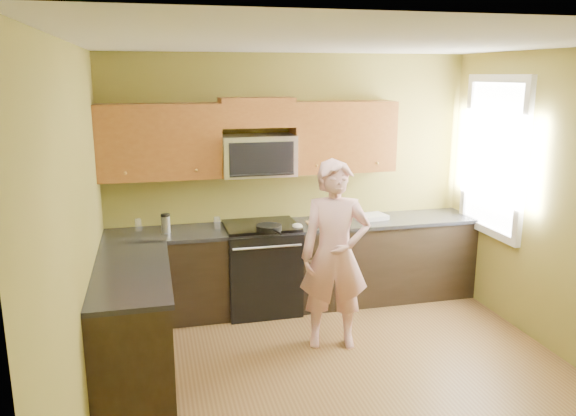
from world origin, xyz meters
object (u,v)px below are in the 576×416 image
object	(u,v)px
woman	(335,255)
butter_tub	(338,222)
stove	(261,267)
microwave	(258,175)
frying_pan	(269,230)
travel_mug	(166,233)

from	to	relation	value
woman	butter_tub	distance (m)	1.04
stove	microwave	distance (m)	0.98
stove	frying_pan	distance (m)	0.54
woman	travel_mug	distance (m)	1.76
frying_pan	butter_tub	bearing A→B (deg)	6.39
travel_mug	woman	bearing A→B (deg)	-33.18
stove	woman	distance (m)	1.15
frying_pan	microwave	bearing A→B (deg)	83.12
woman	travel_mug	bearing A→B (deg)	159.82
frying_pan	butter_tub	world-z (taller)	frying_pan
stove	woman	xyz separation A→B (m)	(0.50, -0.96, 0.40)
microwave	frying_pan	xyz separation A→B (m)	(0.03, -0.38, -0.50)
microwave	woman	size ratio (longest dim) A/B	0.43
stove	frying_pan	world-z (taller)	frying_pan
microwave	butter_tub	xyz separation A→B (m)	(0.85, -0.11, -0.53)
microwave	woman	distance (m)	1.32
travel_mug	microwave	bearing A→B (deg)	7.16
travel_mug	butter_tub	bearing A→B (deg)	0.36
microwave	butter_tub	bearing A→B (deg)	-7.39
travel_mug	frying_pan	bearing A→B (deg)	-14.37
stove	butter_tub	world-z (taller)	butter_tub
microwave	butter_tub	world-z (taller)	microwave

